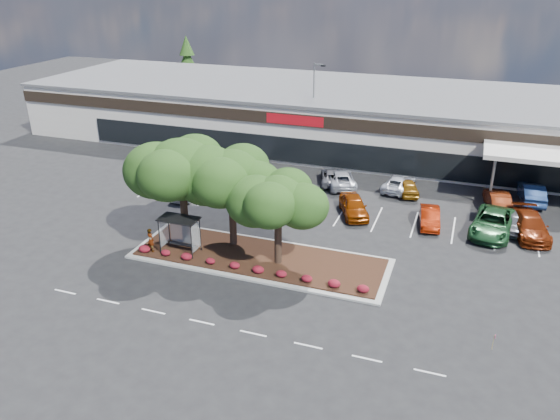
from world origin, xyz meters
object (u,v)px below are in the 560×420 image
(survey_stake, at_px, (494,340))
(car_1, at_px, (189,189))
(light_pole, at_px, (314,116))
(car_0, at_px, (175,179))

(survey_stake, relative_size, car_1, 0.22)
(survey_stake, distance_m, car_1, 28.94)
(light_pole, xyz_separation_m, survey_stake, (18.54, -29.00, -3.74))
(car_0, xyz_separation_m, car_1, (2.19, -1.54, -0.10))
(light_pole, height_order, car_0, light_pole)
(light_pole, height_order, car_1, light_pole)
(car_0, height_order, car_1, car_0)
(survey_stake, distance_m, car_0, 31.60)
(car_1, bearing_deg, light_pole, 64.78)
(car_0, relative_size, car_1, 1.33)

